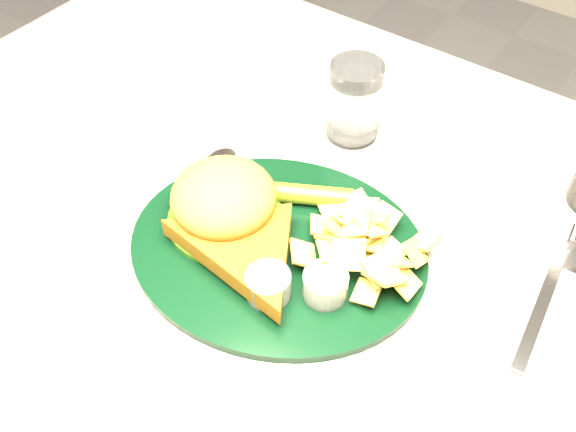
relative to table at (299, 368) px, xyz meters
The scene contains 5 objects.
table is the anchor object (origin of this frame).
dinner_plate 0.42m from the table, 81.84° to the right, with size 0.33×0.28×0.08m, color black, non-canonical shape.
water_glass 0.46m from the table, 101.05° to the left, with size 0.07×0.07×0.11m, color silver.
fork_napkin 0.47m from the table, ahead, with size 0.15×0.19×0.01m, color silver, non-canonical shape.
spoon 0.41m from the table, 150.84° to the right, with size 0.04×0.16×0.01m, color silver, non-canonical shape.
Camera 1 is at (0.28, -0.43, 1.31)m, focal length 40.00 mm.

